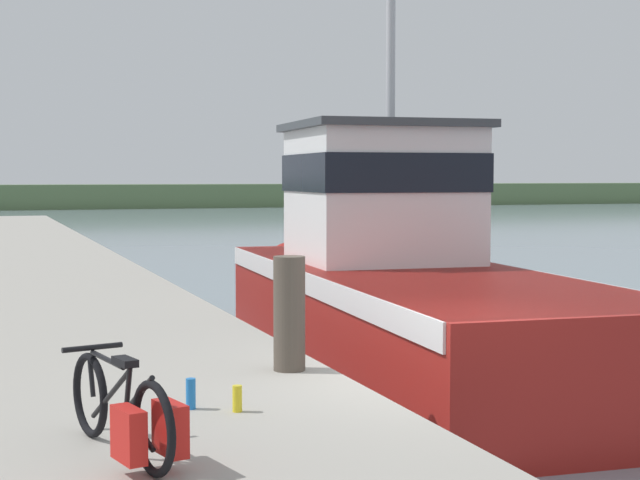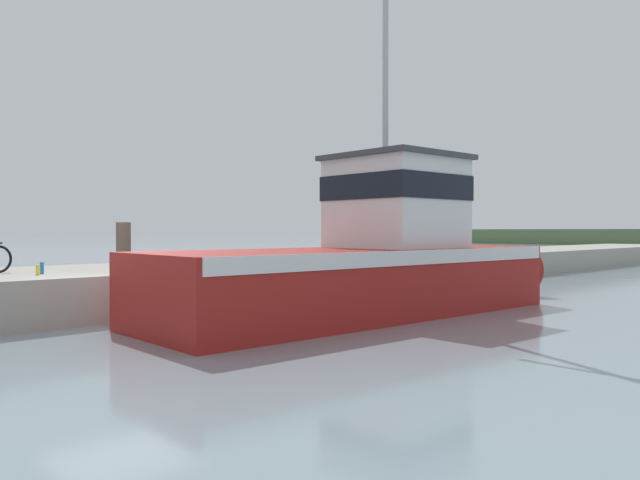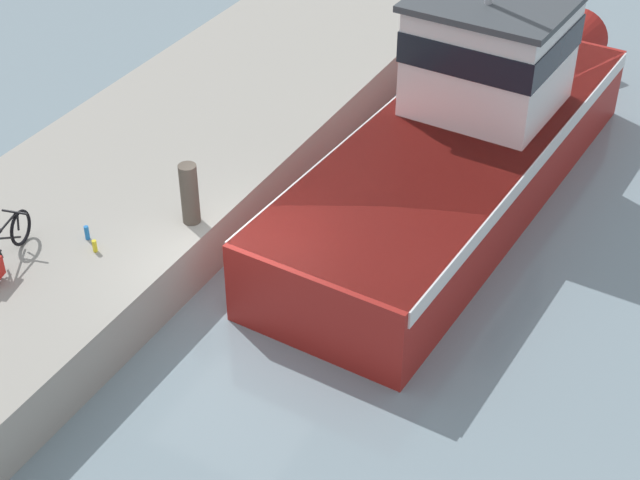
# 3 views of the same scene
# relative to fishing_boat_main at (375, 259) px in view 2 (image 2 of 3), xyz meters

# --- Properties ---
(ground_plane) EXTENTS (320.00, 320.00, 0.00)m
(ground_plane) POSITION_rel_fishing_boat_main_xyz_m (-1.92, -5.31, -1.27)
(ground_plane) COLOR gray
(dock_pier) EXTENTS (4.77, 80.00, 0.99)m
(dock_pier) POSITION_rel_fishing_boat_main_xyz_m (-5.16, -5.31, -0.78)
(dock_pier) COLOR #A39E93
(dock_pier) RESTS_ON ground_plane
(fishing_boat_main) EXTENTS (3.86, 12.11, 10.10)m
(fishing_boat_main) POSITION_rel_fishing_boat_main_xyz_m (0.00, 0.00, 0.00)
(fishing_boat_main) COLOR maroon
(fishing_boat_main) RESTS_ON ground_plane
(mooring_post) EXTENTS (0.31, 0.31, 1.11)m
(mooring_post) POSITION_rel_fishing_boat_main_xyz_m (-3.19, -4.60, 0.27)
(mooring_post) COLOR #51473D
(mooring_post) RESTS_ON dock_pier
(water_bottle_by_bike) EXTENTS (0.08, 0.08, 0.25)m
(water_bottle_by_bike) POSITION_rel_fishing_boat_main_xyz_m (-4.42, -5.84, -0.16)
(water_bottle_by_bike) COLOR blue
(water_bottle_by_bike) RESTS_ON dock_pier
(water_bottle_on_curb) EXTENTS (0.08, 0.08, 0.21)m
(water_bottle_on_curb) POSITION_rel_fishing_boat_main_xyz_m (-4.09, -6.05, -0.18)
(water_bottle_on_curb) COLOR yellow
(water_bottle_on_curb) RESTS_ON dock_pier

